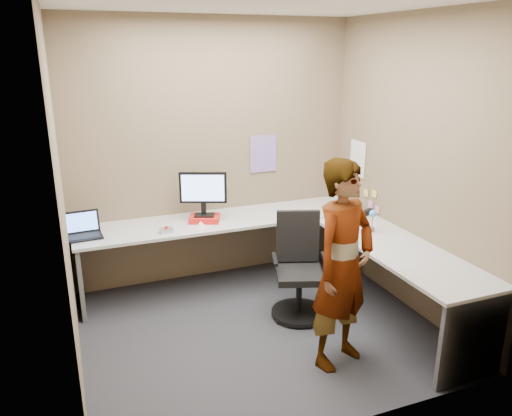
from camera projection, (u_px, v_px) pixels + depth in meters
name	position (u px, v px, depth m)	size (l,w,h in m)	color
ground	(260.00, 329.00, 4.43)	(3.00, 3.00, 0.00)	#26272B
wall_back	(214.00, 153.00, 5.18)	(3.00, 3.00, 0.00)	brown
wall_right	(413.00, 167.00, 4.54)	(2.70, 2.70, 0.00)	brown
wall_left	(62.00, 202.00, 3.50)	(2.70, 2.70, 0.00)	brown
ceiling	(261.00, 2.00, 3.61)	(3.00, 3.00, 0.00)	white
desk	(288.00, 246.00, 4.75)	(2.98, 2.58, 0.73)	#B9B9B9
paper_ream	(205.00, 219.00, 4.98)	(0.29, 0.21, 0.06)	red
monitor	(203.00, 190.00, 4.91)	(0.45, 0.22, 0.44)	black
laptop	(83.00, 230.00, 4.58)	(0.33, 0.28, 0.22)	black
trackball_mouse	(166.00, 230.00, 4.68)	(0.12, 0.08, 0.07)	#B7B7BC
origami	(201.00, 224.00, 4.82)	(0.10, 0.10, 0.06)	white
stapler	(367.00, 212.00, 5.18)	(0.15, 0.04, 0.06)	black
flower	(373.00, 217.00, 4.66)	(0.07, 0.07, 0.22)	brown
calendar_purple	(263.00, 154.00, 5.37)	(0.30, 0.01, 0.40)	#846BB7
calendar_white	(358.00, 159.00, 5.37)	(0.01, 0.28, 0.38)	white
sticky_note_a	(374.00, 194.00, 5.15)	(0.01, 0.07, 0.07)	#F2E059
sticky_note_b	(371.00, 204.00, 5.23)	(0.01, 0.07, 0.07)	pink
sticky_note_c	(377.00, 210.00, 5.13)	(0.01, 0.07, 0.07)	pink
sticky_note_d	(366.00, 193.00, 5.29)	(0.01, 0.07, 0.07)	#F2E059
office_chair	(299.00, 275.00, 4.59)	(0.55, 0.54, 0.95)	black
person	(343.00, 266.00, 3.76)	(0.60, 0.39, 1.64)	#999399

